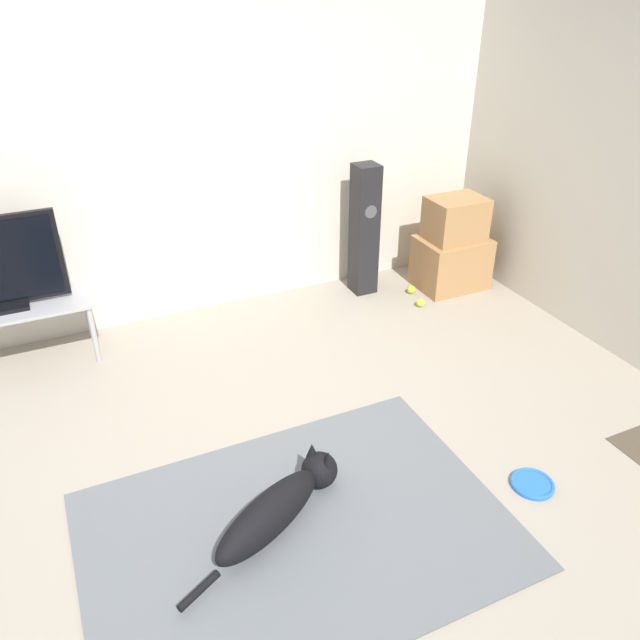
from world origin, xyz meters
The scene contains 11 objects.
ground_plane centered at (0.00, 0.00, 0.00)m, with size 12.00×12.00×0.00m, color #9E9384.
wall_back centered at (0.00, 2.10, 1.27)m, with size 8.00×0.06×2.55m.
area_rug centered at (0.00, -0.27, 0.01)m, with size 1.96×1.39×0.01m.
dog centered at (-0.06, -0.19, 0.12)m, with size 0.93×0.55×0.24m.
frisbee centered at (1.21, -0.50, 0.01)m, with size 0.22×0.22×0.03m.
cardboard_box_lower centered at (2.15, 1.59, 0.21)m, with size 0.54×0.41×0.42m.
cardboard_box_upper centered at (2.15, 1.59, 0.58)m, with size 0.43×0.33×0.34m.
floor_speaker centered at (1.46, 1.82, 0.52)m, with size 0.18×0.19×1.04m.
tv_stand centered at (-1.12, 1.81, 0.37)m, with size 1.01×0.42×0.43m.
tennis_ball_by_boxes centered at (1.79, 1.59, 0.03)m, with size 0.07×0.07×0.07m.
tennis_ball_near_speaker centered at (1.74, 1.37, 0.03)m, with size 0.07×0.07×0.07m.
Camera 1 is at (-0.77, -2.18, 2.33)m, focal length 35.00 mm.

